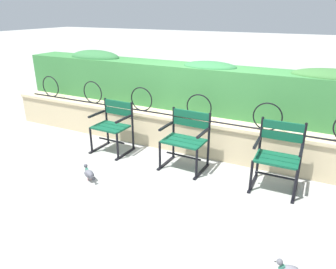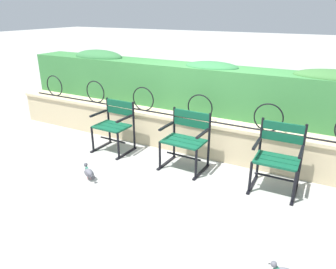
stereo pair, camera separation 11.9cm
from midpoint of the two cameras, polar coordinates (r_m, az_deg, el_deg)
name	(u,v)px [view 2 (the right image)]	position (r m, az deg, el deg)	size (l,w,h in m)	color
ground_plane	(165,171)	(4.73, 0.27, -6.52)	(60.00, 60.00, 0.00)	#9E9E99
stone_wall	(189,134)	(5.28, 4.52, 0.14)	(7.37, 0.41, 0.59)	#C6B289
iron_arch_fence	(173,105)	(5.17, 1.57, 5.27)	(6.83, 0.02, 0.42)	black
hedge_row	(201,86)	(5.51, 6.62, 8.70)	(7.23, 0.63, 0.89)	#387A3D
park_chair_left	(115,124)	(5.31, -8.94, 1.87)	(0.59, 0.54, 0.83)	#0F4C33
park_chair_centre	(186,138)	(4.67, 4.02, -0.64)	(0.65, 0.54, 0.85)	#0F4C33
park_chair_right	(278,156)	(4.34, 19.92, -3.66)	(0.58, 0.53, 0.90)	#0F4C33
pigeon_near_chairs	(89,173)	(4.56, -13.34, -6.68)	(0.27, 0.18, 0.22)	#5B5B66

